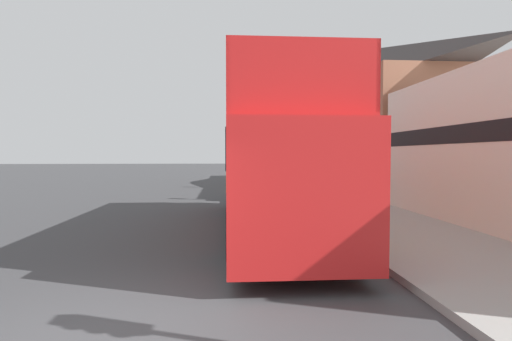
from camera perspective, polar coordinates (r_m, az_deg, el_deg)
ground_plane at (r=26.03m, az=-7.97°, el=-2.58°), size 144.00×144.00×0.00m
sidewalk at (r=23.51m, az=7.41°, el=-2.93°), size 3.80×108.00×0.14m
brick_terrace_rear at (r=29.37m, az=14.98°, el=7.21°), size 6.00×21.85×9.52m
tour_bus at (r=11.59m, az=1.96°, el=0.41°), size 2.61×11.06×4.06m
parked_car_ahead_of_bus at (r=19.55m, az=1.00°, el=-1.99°), size 1.82×4.51×1.60m
lamp_post_nearest at (r=11.00m, az=13.50°, el=8.15°), size 0.35×0.35×4.63m
lamp_post_second at (r=18.09m, az=7.17°, el=6.32°), size 0.35×0.35×4.86m
lamp_post_third at (r=25.18m, az=3.24°, el=4.98°), size 0.35×0.35×4.70m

